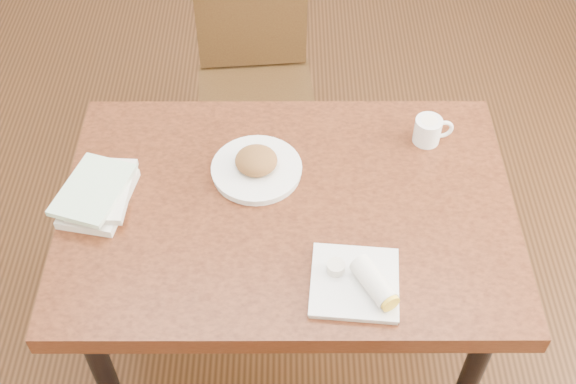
{
  "coord_description": "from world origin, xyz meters",
  "views": [
    {
      "loc": [
        -0.0,
        -1.26,
        2.24
      ],
      "look_at": [
        0.0,
        0.0,
        0.8
      ],
      "focal_mm": 45.0,
      "sensor_mm": 36.0,
      "label": 1
    }
  ],
  "objects_px": {
    "plate_burrito": "(360,282)",
    "coffee_mug": "(429,130)",
    "plate_scone": "(257,166)",
    "book_stack": "(98,193)",
    "chair_far": "(255,71)",
    "table": "(288,223)"
  },
  "relations": [
    {
      "from": "chair_far",
      "to": "plate_burrito",
      "type": "bearing_deg",
      "value": -74.62
    },
    {
      "from": "coffee_mug",
      "to": "book_stack",
      "type": "relative_size",
      "value": 0.45
    },
    {
      "from": "plate_burrito",
      "to": "coffee_mug",
      "type": "bearing_deg",
      "value": 65.8
    },
    {
      "from": "plate_burrito",
      "to": "book_stack",
      "type": "height_order",
      "value": "plate_burrito"
    },
    {
      "from": "table",
      "to": "chair_far",
      "type": "bearing_deg",
      "value": 98.47
    },
    {
      "from": "table",
      "to": "coffee_mug",
      "type": "bearing_deg",
      "value": 31.09
    },
    {
      "from": "plate_burrito",
      "to": "book_stack",
      "type": "xyz_separation_m",
      "value": [
        -0.69,
        0.28,
        0.01
      ]
    },
    {
      "from": "plate_scone",
      "to": "book_stack",
      "type": "height_order",
      "value": "plate_scone"
    },
    {
      "from": "chair_far",
      "to": "coffee_mug",
      "type": "xyz_separation_m",
      "value": [
        0.53,
        -0.57,
        0.24
      ]
    },
    {
      "from": "table",
      "to": "book_stack",
      "type": "distance_m",
      "value": 0.52
    },
    {
      "from": "table",
      "to": "chair_far",
      "type": "relative_size",
      "value": 1.28
    },
    {
      "from": "chair_far",
      "to": "plate_burrito",
      "type": "xyz_separation_m",
      "value": [
        0.3,
        -1.08,
        0.22
      ]
    },
    {
      "from": "table",
      "to": "book_stack",
      "type": "xyz_separation_m",
      "value": [
        -0.51,
        0.01,
        0.11
      ]
    },
    {
      "from": "chair_far",
      "to": "book_stack",
      "type": "height_order",
      "value": "chair_far"
    },
    {
      "from": "plate_scone",
      "to": "plate_burrito",
      "type": "height_order",
      "value": "plate_scone"
    },
    {
      "from": "plate_burrito",
      "to": "book_stack",
      "type": "bearing_deg",
      "value": 157.64
    },
    {
      "from": "coffee_mug",
      "to": "book_stack",
      "type": "bearing_deg",
      "value": -165.8
    },
    {
      "from": "chair_far",
      "to": "plate_scone",
      "type": "bearing_deg",
      "value": -87.27
    },
    {
      "from": "plate_scone",
      "to": "coffee_mug",
      "type": "height_order",
      "value": "plate_scone"
    },
    {
      "from": "chair_far",
      "to": "book_stack",
      "type": "xyz_separation_m",
      "value": [
        -0.39,
        -0.8,
        0.23
      ]
    },
    {
      "from": "chair_far",
      "to": "coffee_mug",
      "type": "bearing_deg",
      "value": -46.95
    },
    {
      "from": "chair_far",
      "to": "plate_scone",
      "type": "xyz_separation_m",
      "value": [
        0.03,
        -0.7,
        0.23
      ]
    }
  ]
}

